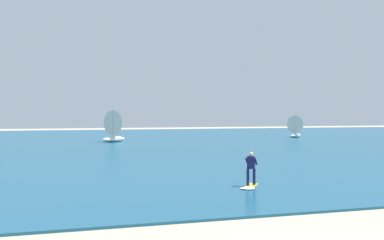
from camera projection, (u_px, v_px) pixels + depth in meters
ocean at (95, 142)px, 58.91m from camera, size 160.00×90.00×0.10m
kitesurfer at (250, 174)px, 22.62m from camera, size 1.59×1.92×1.67m
sailboat_outermost at (117, 126)px, 59.02m from camera, size 3.97×3.78×4.43m
sailboat_mid_right at (297, 126)px, 70.11m from camera, size 3.28×3.10×3.65m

